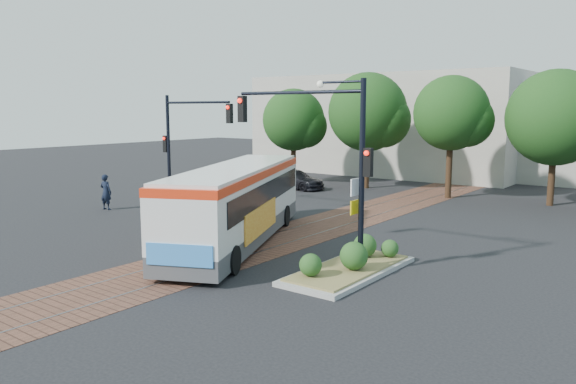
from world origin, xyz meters
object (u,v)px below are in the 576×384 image
Objects in this scene: city_bus at (237,201)px; signal_pole_left at (183,136)px; traffic_island at (351,263)px; signal_pole_main at (329,143)px; officer at (106,192)px; parked_car at (295,179)px.

city_bus is 1.90× the size of signal_pole_left.
signal_pole_main reaches higher than traffic_island.
signal_pole_main reaches higher than officer.
city_bus is 2.19× the size of traffic_island.
parked_car is at bearing 129.71° from signal_pole_main.
signal_pole_left is at bearing 158.55° from signal_pole_main.
city_bus is at bearing 161.71° from officer.
signal_pole_main reaches higher than city_bus.
signal_pole_left reaches higher than city_bus.
signal_pole_left is (-7.53, 4.09, 2.16)m from city_bus.
traffic_island is at bearing 161.49° from officer.
traffic_island is 3.95m from signal_pole_main.
traffic_island is (5.66, -0.81, -1.38)m from city_bus.
traffic_island is at bearing -20.36° from signal_pole_left.
parked_car is (-7.34, 13.79, -1.08)m from city_bus.
signal_pole_main is 3.19× the size of officer.
signal_pole_left is at bearing -177.44° from parked_car.
signal_pole_left is 10.23m from parked_car.
city_bus is at bearing -28.51° from signal_pole_left.
traffic_island is at bearing -32.92° from city_bus.
signal_pole_left is 3.19× the size of officer.
signal_pole_main reaches higher than parked_car.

